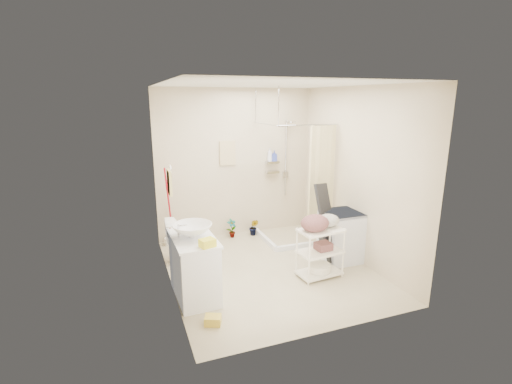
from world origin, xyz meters
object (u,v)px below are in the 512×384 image
(toilet, at_px, (189,240))
(vanity, at_px, (194,267))
(washing_machine, at_px, (341,236))
(laundry_rack, at_px, (320,248))

(toilet, bearing_deg, vanity, 177.72)
(washing_machine, height_order, laundry_rack, laundry_rack)
(vanity, relative_size, washing_machine, 1.16)
(vanity, distance_m, washing_machine, 2.32)
(toilet, bearing_deg, washing_machine, -105.11)
(vanity, height_order, toilet, vanity)
(toilet, height_order, washing_machine, washing_machine)
(vanity, bearing_deg, toilet, 81.38)
(toilet, height_order, laundry_rack, laundry_rack)
(washing_machine, bearing_deg, laundry_rack, -146.87)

